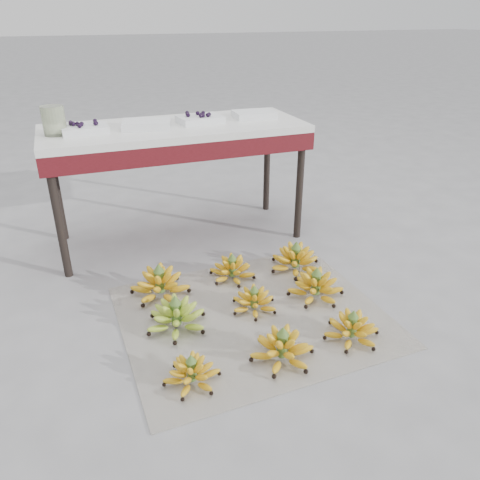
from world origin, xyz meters
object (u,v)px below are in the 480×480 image
object	(u,v)px
bunch_front_right	(352,329)
bunch_back_right	(295,260)
bunch_front_center	(282,348)
tray_far_left	(85,129)
vendor_table	(176,139)
bunch_back_center	(232,270)
glass_jar	(54,121)
bunch_front_left	(192,373)
newspaper_mat	(253,316)
tray_far_right	(254,114)
bunch_back_left	(160,284)
bunch_mid_left	(176,317)
tray_left	(147,124)
bunch_mid_right	(316,287)
tray_right	(200,119)
bunch_mid_center	(254,301)

from	to	relation	value
bunch_front_right	bunch_back_right	distance (m)	0.67
bunch_front_center	tray_far_left	xyz separation A→B (m)	(-0.62, 1.32, 0.70)
vendor_table	bunch_front_right	bearing A→B (deg)	-70.77
bunch_back_center	glass_jar	distance (m)	1.27
bunch_front_left	bunch_back_center	xyz separation A→B (m)	(0.43, 0.72, 0.00)
newspaper_mat	tray_far_right	distance (m)	1.34
glass_jar	bunch_back_left	bearing A→B (deg)	-58.71
bunch_back_center	bunch_back_right	distance (m)	0.38
bunch_mid_left	glass_jar	bearing A→B (deg)	120.27
bunch_front_center	bunch_front_right	world-z (taller)	bunch_front_center
newspaper_mat	vendor_table	distance (m)	1.20
tray_left	bunch_back_right	bearing A→B (deg)	-43.14
bunch_mid_right	tray_right	world-z (taller)	tray_right
bunch_front_right	tray_far_right	size ratio (longest dim) A/B	1.24
bunch_mid_left	tray_far_left	xyz separation A→B (m)	(-0.25, 0.94, 0.70)
bunch_front_center	bunch_back_center	distance (m)	0.72
bunch_front_left	glass_jar	bearing A→B (deg)	117.41
glass_jar	bunch_front_center	bearing A→B (deg)	-59.84
bunch_front_left	tray_left	bearing A→B (deg)	96.36
bunch_mid_left	bunch_back_center	bearing A→B (deg)	47.41
bunch_front_left	bunch_mid_right	bearing A→B (deg)	38.16
newspaper_mat	bunch_mid_center	world-z (taller)	bunch_mid_center
bunch_front_left	glass_jar	distance (m)	1.58
bunch_mid_center	tray_left	size ratio (longest dim) A/B	0.79
bunch_back_left	bunch_mid_center	bearing A→B (deg)	-17.32
bunch_back_right	vendor_table	xyz separation A→B (m)	(-0.51, 0.66, 0.59)
bunch_mid_right	glass_jar	bearing A→B (deg)	163.29
vendor_table	tray_far_right	bearing A→B (deg)	2.91
bunch_back_left	tray_left	world-z (taller)	tray_left
bunch_mid_right	bunch_back_center	size ratio (longest dim) A/B	1.28
bunch_front_right	glass_jar	bearing A→B (deg)	109.09
bunch_back_center	tray_right	bearing A→B (deg)	77.71
bunch_front_right	vendor_table	bearing A→B (deg)	87.63
bunch_mid_left	bunch_back_right	xyz separation A→B (m)	(0.78, 0.30, 0.00)
bunch_back_right	vendor_table	size ratio (longest dim) A/B	0.25
newspaper_mat	bunch_back_left	bearing A→B (deg)	138.05
newspaper_mat	bunch_front_center	distance (m)	0.35
bunch_mid_center	tray_right	world-z (taller)	tray_right
bunch_mid_center	bunch_back_left	xyz separation A→B (m)	(-0.41, 0.30, 0.02)
bunch_mid_left	tray_left	world-z (taller)	tray_left
newspaper_mat	bunch_mid_center	distance (m)	0.07
bunch_back_center	tray_far_right	size ratio (longest dim) A/B	1.11
bunch_mid_right	tray_right	size ratio (longest dim) A/B	1.36
bunch_front_left	tray_left	world-z (taller)	tray_left
bunch_back_right	glass_jar	size ratio (longest dim) A/B	2.54
newspaper_mat	tray_right	xyz separation A→B (m)	(0.05, 1.00, 0.77)
bunch_front_right	tray_left	size ratio (longest dim) A/B	1.07
vendor_table	tray_left	xyz separation A→B (m)	(-0.17, -0.02, 0.11)
newspaper_mat	tray_right	bearing A→B (deg)	87.04
tray_right	tray_left	bearing A→B (deg)	-175.88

